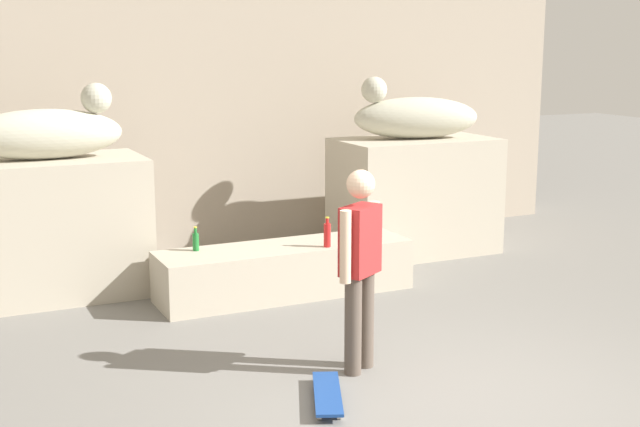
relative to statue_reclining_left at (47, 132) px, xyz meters
The scene contains 11 objects.
ground_plane 5.07m from the statue_reclining_left, 62.35° to the right, with size 40.00×40.00×0.00m, color slate.
facade_wall 2.97m from the statue_reclining_left, 35.48° to the left, with size 10.51×0.60×5.93m, color #A79986.
pedestal_left 1.02m from the statue_reclining_left, behind, with size 1.98×1.14×1.46m, color #B7AD99.
pedestal_right 4.57m from the statue_reclining_left, ahead, with size 1.98×1.14×1.46m, color #B7AD99.
statue_reclining_left is the anchor object (origin of this frame).
statue_reclining_right 4.42m from the statue_reclining_left, ahead, with size 1.69×0.93×0.78m.
ledge_block 2.86m from the statue_reclining_left, 25.43° to the right, with size 2.73×0.75×0.54m, color #B7AD99.
skater 3.89m from the statue_reclining_left, 59.58° to the right, with size 0.47×0.36×1.67m.
skateboard 4.34m from the statue_reclining_left, 69.35° to the right, with size 0.50×0.81×0.08m.
bottle_red 3.09m from the statue_reclining_left, 26.41° to the right, with size 0.07×0.07×0.32m.
bottle_green 1.90m from the statue_reclining_left, 33.47° to the right, with size 0.07×0.07×0.25m.
Camera 1 is at (-3.42, -4.93, 2.66)m, focal length 47.86 mm.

